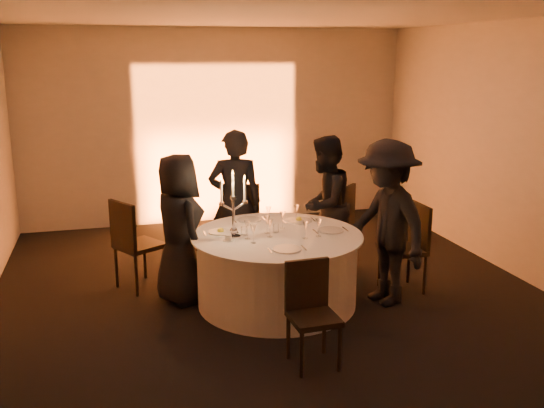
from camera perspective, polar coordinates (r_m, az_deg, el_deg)
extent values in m
plane|color=black|center=(6.60, 0.46, -9.29)|extent=(7.00, 7.00, 0.00)
plane|color=silver|center=(6.08, 0.52, 17.68)|extent=(7.00, 7.00, 0.00)
plane|color=beige|center=(9.54, -5.23, 7.26)|extent=(7.00, 0.00, 7.00)
plane|color=beige|center=(3.06, 18.61, -8.01)|extent=(7.00, 0.00, 7.00)
plane|color=beige|center=(7.54, 23.10, 4.41)|extent=(0.00, 7.00, 7.00)
cube|color=black|center=(9.53, -4.72, -1.63)|extent=(0.25, 0.12, 0.10)
cylinder|color=black|center=(6.59, 0.46, -9.17)|extent=(0.60, 0.60, 0.03)
cylinder|color=black|center=(6.46, 0.47, -6.23)|extent=(0.20, 0.20, 0.75)
cylinder|color=silver|center=(6.46, 0.47, -6.23)|extent=(1.68, 1.68, 0.75)
cylinder|color=silver|center=(6.34, 0.47, -2.97)|extent=(1.80, 1.80, 0.02)
cube|color=black|center=(7.03, -12.36, -3.83)|extent=(0.63, 0.63, 0.05)
cube|color=black|center=(6.84, -13.89, -1.95)|extent=(0.27, 0.41, 0.52)
cylinder|color=black|center=(7.06, -10.04, -5.80)|extent=(0.04, 0.04, 0.49)
cylinder|color=black|center=(7.36, -11.89, -5.06)|extent=(0.04, 0.04, 0.49)
cylinder|color=black|center=(6.85, -12.65, -6.56)|extent=(0.04, 0.04, 0.49)
cylinder|color=black|center=(7.16, -14.43, -5.76)|extent=(0.04, 0.04, 0.49)
cube|color=black|center=(7.70, -3.16, -1.86)|extent=(0.50, 0.50, 0.05)
cube|color=black|center=(7.43, -2.98, -0.17)|extent=(0.47, 0.08, 0.53)
cylinder|color=black|center=(7.99, -1.91, -3.20)|extent=(0.04, 0.04, 0.50)
cylinder|color=black|center=(7.94, -4.75, -3.35)|extent=(0.04, 0.04, 0.50)
cylinder|color=black|center=(7.62, -1.45, -4.07)|extent=(0.04, 0.04, 0.50)
cylinder|color=black|center=(7.57, -4.43, -4.23)|extent=(0.04, 0.04, 0.50)
cube|color=black|center=(7.57, 5.53, -2.23)|extent=(0.65, 0.65, 0.05)
cube|color=black|center=(7.42, 7.04, -0.33)|extent=(0.35, 0.35, 0.52)
cylinder|color=black|center=(7.90, 4.77, -3.47)|extent=(0.04, 0.04, 0.49)
cylinder|color=black|center=(7.56, 3.50, -4.26)|extent=(0.04, 0.04, 0.49)
cylinder|color=black|center=(7.75, 7.41, -3.89)|extent=(0.04, 0.04, 0.49)
cylinder|color=black|center=(7.40, 6.24, -4.71)|extent=(0.04, 0.04, 0.49)
cube|color=black|center=(6.94, 12.20, -4.26)|extent=(0.44, 0.44, 0.05)
cube|color=black|center=(6.95, 13.75, -2.00)|extent=(0.04, 0.43, 0.49)
cylinder|color=black|center=(7.09, 10.08, -5.82)|extent=(0.04, 0.04, 0.46)
cylinder|color=black|center=(6.78, 11.42, -6.82)|extent=(0.04, 0.04, 0.46)
cylinder|color=black|center=(7.25, 12.74, -5.50)|extent=(0.04, 0.04, 0.46)
cylinder|color=black|center=(6.95, 14.17, -6.45)|extent=(0.04, 0.04, 0.46)
cube|color=black|center=(5.22, 3.96, -10.69)|extent=(0.41, 0.41, 0.05)
cube|color=black|center=(5.28, 3.29, -7.53)|extent=(0.39, 0.06, 0.45)
cylinder|color=black|center=(5.12, 2.81, -13.93)|extent=(0.04, 0.04, 0.42)
cylinder|color=black|center=(5.24, 6.37, -13.34)|extent=(0.04, 0.04, 0.42)
cylinder|color=black|center=(5.41, 1.55, -12.34)|extent=(0.04, 0.04, 0.42)
cylinder|color=black|center=(5.52, 4.93, -11.84)|extent=(0.04, 0.04, 0.42)
imported|color=black|center=(6.47, -8.76, -2.36)|extent=(0.74, 0.91, 1.61)
imported|color=black|center=(7.28, -3.49, 0.19)|extent=(0.71, 0.54, 1.75)
imported|color=black|center=(7.33, 4.95, -0.06)|extent=(1.02, 1.02, 1.67)
imported|color=black|center=(6.46, 10.74, -1.77)|extent=(0.89, 1.25, 1.76)
cylinder|color=silver|center=(6.42, -4.85, -2.64)|extent=(0.26, 0.26, 0.01)
cube|color=silver|center=(6.39, -6.35, -2.76)|extent=(0.01, 0.17, 0.01)
cube|color=silver|center=(6.45, -3.36, -2.54)|extent=(0.02, 0.17, 0.01)
sphere|color=yellow|center=(6.41, -4.86, -2.28)|extent=(0.07, 0.07, 0.07)
cylinder|color=silver|center=(6.87, -2.15, -1.48)|extent=(0.27, 0.27, 0.01)
cube|color=silver|center=(6.84, -3.54, -1.59)|extent=(0.02, 0.17, 0.01)
cube|color=silver|center=(6.91, -0.78, -1.39)|extent=(0.01, 0.17, 0.01)
cylinder|color=silver|center=(6.84, 2.54, -1.57)|extent=(0.30, 0.30, 0.01)
cube|color=silver|center=(6.79, 1.17, -1.68)|extent=(0.02, 0.17, 0.01)
cube|color=silver|center=(6.89, 3.89, -1.47)|extent=(0.01, 0.17, 0.01)
sphere|color=yellow|center=(6.82, 2.54, -1.23)|extent=(0.07, 0.07, 0.07)
cylinder|color=silver|center=(6.49, 5.53, -2.48)|extent=(0.28, 0.28, 0.01)
cube|color=silver|center=(6.43, 4.11, -2.60)|extent=(0.02, 0.17, 0.01)
cube|color=silver|center=(6.55, 6.92, -2.37)|extent=(0.01, 0.17, 0.01)
cylinder|color=silver|center=(5.85, 1.42, -4.27)|extent=(0.28, 0.28, 0.01)
cube|color=silver|center=(5.80, -0.19, -4.42)|extent=(0.02, 0.17, 0.01)
cube|color=silver|center=(5.90, 3.01, -4.14)|extent=(0.02, 0.17, 0.01)
cylinder|color=silver|center=(6.14, -4.13, -3.43)|extent=(0.11, 0.11, 0.01)
cylinder|color=silver|center=(6.13, -4.13, -3.13)|extent=(0.07, 0.07, 0.06)
cylinder|color=silver|center=(6.23, -3.62, -3.09)|extent=(0.14, 0.14, 0.02)
sphere|color=silver|center=(6.22, -3.63, -2.51)|extent=(0.08, 0.08, 0.08)
cylinder|color=silver|center=(6.18, -3.65, -1.24)|extent=(0.03, 0.03, 0.37)
cylinder|color=silver|center=(6.13, -3.68, 0.59)|extent=(0.06, 0.06, 0.03)
cylinder|color=white|center=(6.10, -3.70, 1.74)|extent=(0.02, 0.02, 0.24)
cone|color=orange|center=(6.07, -3.72, 3.05)|extent=(0.02, 0.02, 0.04)
cylinder|color=silver|center=(6.14, -4.21, -0.29)|extent=(0.13, 0.02, 0.09)
cylinder|color=silver|center=(6.12, -4.77, 0.02)|extent=(0.06, 0.06, 0.03)
cylinder|color=white|center=(6.09, -4.80, 1.17)|extent=(0.02, 0.02, 0.24)
cone|color=orange|center=(6.06, -4.83, 2.49)|extent=(0.02, 0.02, 0.04)
cylinder|color=silver|center=(6.16, -3.12, -0.22)|extent=(0.13, 0.02, 0.09)
cylinder|color=silver|center=(6.16, -2.57, 0.16)|extent=(0.06, 0.06, 0.03)
cylinder|color=white|center=(6.13, -2.59, 1.31)|extent=(0.02, 0.02, 0.24)
cone|color=orange|center=(6.11, -2.60, 2.61)|extent=(0.02, 0.02, 0.04)
cylinder|color=white|center=(6.19, -2.34, -3.28)|extent=(0.06, 0.06, 0.01)
cylinder|color=white|center=(6.17, -2.35, -2.82)|extent=(0.01, 0.01, 0.10)
cone|color=white|center=(6.15, -2.35, -2.01)|extent=(0.07, 0.07, 0.09)
cylinder|color=white|center=(6.28, 4.38, -3.05)|extent=(0.06, 0.06, 0.01)
cylinder|color=white|center=(6.27, 4.39, -2.59)|extent=(0.01, 0.01, 0.10)
cone|color=white|center=(6.24, 4.40, -1.80)|extent=(0.07, 0.07, 0.09)
cylinder|color=white|center=(6.55, 1.00, -2.29)|extent=(0.06, 0.06, 0.01)
cylinder|color=white|center=(6.54, 1.00, -1.85)|extent=(0.01, 0.01, 0.10)
cone|color=white|center=(6.51, 1.01, -1.09)|extent=(0.07, 0.07, 0.09)
cylinder|color=white|center=(6.20, 3.14, -3.24)|extent=(0.06, 0.06, 0.01)
cylinder|color=white|center=(6.19, 3.15, -2.78)|extent=(0.01, 0.01, 0.10)
cone|color=white|center=(6.16, 3.16, -1.98)|extent=(0.07, 0.07, 0.09)
cylinder|color=white|center=(6.24, -0.19, -3.11)|extent=(0.06, 0.06, 0.01)
cylinder|color=white|center=(6.23, -0.20, -2.66)|extent=(0.01, 0.01, 0.10)
cone|color=white|center=(6.20, -0.20, -1.86)|extent=(0.07, 0.07, 0.09)
cylinder|color=white|center=(6.05, -1.76, -3.67)|extent=(0.06, 0.06, 0.01)
cylinder|color=white|center=(6.04, -1.76, -3.20)|extent=(0.01, 0.01, 0.10)
cone|color=white|center=(6.01, -1.77, -2.38)|extent=(0.07, 0.07, 0.09)
cylinder|color=white|center=(6.82, 2.28, -1.63)|extent=(0.06, 0.06, 0.01)
cylinder|color=white|center=(6.81, 2.29, -1.21)|extent=(0.01, 0.01, 0.10)
cone|color=white|center=(6.79, 2.29, -0.47)|extent=(0.07, 0.07, 0.09)
cylinder|color=white|center=(6.37, -0.47, -2.75)|extent=(0.06, 0.06, 0.01)
cylinder|color=white|center=(6.36, -0.47, -2.30)|extent=(0.01, 0.01, 0.10)
cone|color=white|center=(6.33, -0.47, -1.52)|extent=(0.07, 0.07, 0.09)
cylinder|color=white|center=(6.74, -0.33, -1.82)|extent=(0.06, 0.06, 0.01)
cylinder|color=white|center=(6.72, -0.33, -1.39)|extent=(0.01, 0.01, 0.10)
cone|color=white|center=(6.70, -0.34, -0.65)|extent=(0.07, 0.07, 0.09)
cylinder|color=white|center=(6.40, 0.37, -2.29)|extent=(0.07, 0.07, 0.09)
cylinder|color=white|center=(6.30, -2.66, -2.55)|extent=(0.07, 0.07, 0.09)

